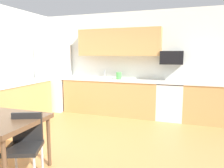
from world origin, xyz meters
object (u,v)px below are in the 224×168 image
oven_range (170,101)px  microwave (172,58)px  refrigerator (54,77)px  kettle (119,76)px  chair_near_table (25,142)px

oven_range → microwave: bearing=90.0°
refrigerator → kettle: refrigerator is taller
refrigerator → oven_range: size_ratio=2.07×
microwave → kettle: 1.42m
refrigerator → oven_range: refrigerator is taller
refrigerator → microwave: refrigerator is taller
oven_range → microwave: microwave is taller
chair_near_table → kettle: bearing=86.2°
chair_near_table → microwave: bearing=65.1°
refrigerator → chair_near_table: (1.69, -3.15, -0.44)m
refrigerator → oven_range: (3.24, 0.08, -0.49)m
microwave → kettle: (-1.33, -0.05, -0.49)m
chair_near_table → kettle: kettle is taller
microwave → kettle: bearing=-177.8°
microwave → kettle: microwave is taller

